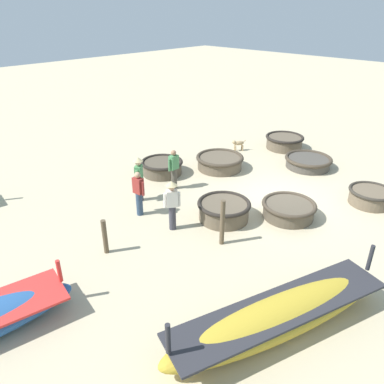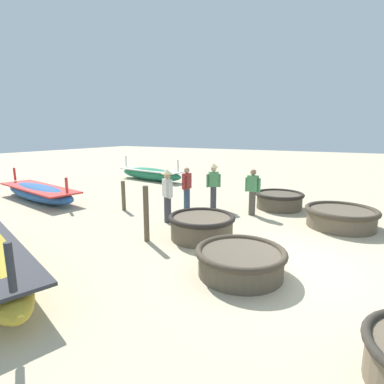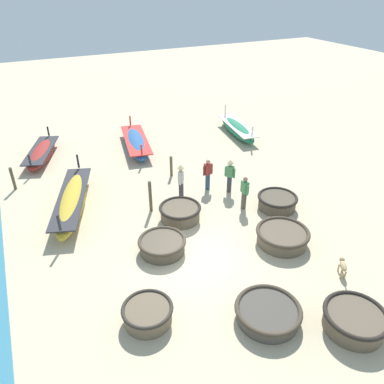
# 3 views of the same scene
# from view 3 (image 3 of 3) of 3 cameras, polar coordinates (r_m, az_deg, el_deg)

# --- Properties ---
(ground_plane) EXTENTS (80.00, 80.00, 0.00)m
(ground_plane) POSITION_cam_3_polar(r_m,az_deg,el_deg) (13.98, -0.26, -9.82)
(ground_plane) COLOR #C6B793
(coracle_upturned) EXTENTS (1.76, 1.76, 0.60)m
(coracle_upturned) POSITION_cam_3_polar(r_m,az_deg,el_deg) (16.90, 12.86, -1.39)
(coracle_upturned) COLOR brown
(coracle_upturned) RESTS_ON ground
(coracle_weathered) EXTENTS (2.02, 2.02, 0.48)m
(coracle_weathered) POSITION_cam_3_polar(r_m,az_deg,el_deg) (11.96, 11.48, -17.56)
(coracle_weathered) COLOR #4C473F
(coracle_weathered) RESTS_ON ground
(coracle_front_right) EXTENTS (1.55, 1.55, 0.57)m
(coracle_front_right) POSITION_cam_3_polar(r_m,az_deg,el_deg) (11.74, -6.78, -17.88)
(coracle_front_right) COLOR brown
(coracle_front_right) RESTS_ON ground
(coracle_center) EXTENTS (1.85, 1.85, 0.64)m
(coracle_center) POSITION_cam_3_polar(r_m,az_deg,el_deg) (12.39, 23.51, -17.43)
(coracle_center) COLOR brown
(coracle_center) RESTS_ON ground
(coracle_far_left) EXTENTS (1.80, 1.80, 0.54)m
(coracle_far_left) POSITION_cam_3_polar(r_m,az_deg,el_deg) (14.09, -4.56, -8.00)
(coracle_far_left) COLOR brown
(coracle_far_left) RESTS_ON ground
(coracle_beside_post) EXTENTS (2.05, 2.05, 0.59)m
(coracle_beside_post) POSITION_cam_3_polar(r_m,az_deg,el_deg) (14.83, 13.60, -6.53)
(coracle_beside_post) COLOR brown
(coracle_beside_post) RESTS_ON ground
(coracle_front_left) EXTENTS (1.77, 1.77, 0.64)m
(coracle_front_left) POSITION_cam_3_polar(r_m,az_deg,el_deg) (15.72, -1.82, -3.10)
(coracle_front_left) COLOR brown
(coracle_front_left) RESTS_ON ground
(long_boat_green_hull) EXTENTS (2.12, 5.22, 1.18)m
(long_boat_green_hull) POSITION_cam_3_polar(r_m,az_deg,el_deg) (22.54, -8.52, 7.48)
(long_boat_green_hull) COLOR #285693
(long_boat_green_hull) RESTS_ON ground
(long_boat_red_hull) EXTENTS (2.53, 4.39, 1.14)m
(long_boat_red_hull) POSITION_cam_3_polar(r_m,az_deg,el_deg) (22.58, -21.95, 5.54)
(long_boat_red_hull) COLOR maroon
(long_boat_red_hull) RESTS_ON ground
(long_boat_ochre_hull) EXTENTS (1.66, 4.71, 1.31)m
(long_boat_ochre_hull) POSITION_cam_3_polar(r_m,az_deg,el_deg) (24.39, 6.91, 9.50)
(long_boat_ochre_hull) COLOR #237551
(long_boat_ochre_hull) RESTS_ON ground
(long_boat_white_hull) EXTENTS (2.84, 5.73, 1.40)m
(long_boat_white_hull) POSITION_cam_3_polar(r_m,az_deg,el_deg) (17.20, -17.79, -1.26)
(long_boat_white_hull) COLOR gold
(long_boat_white_hull) RESTS_ON ground
(fisherman_with_hat) EXTENTS (0.53, 0.25, 1.57)m
(fisherman_with_hat) POSITION_cam_3_polar(r_m,az_deg,el_deg) (17.67, 2.42, 2.81)
(fisherman_with_hat) COLOR #2D425B
(fisherman_with_hat) RESTS_ON ground
(fisherman_standing_right) EXTENTS (0.22, 0.53, 1.57)m
(fisherman_standing_right) POSITION_cam_3_polar(r_m,az_deg,el_deg) (16.32, 7.99, 0.00)
(fisherman_standing_right) COLOR #4C473D
(fisherman_standing_right) RESTS_ON ground
(fisherman_standing_left) EXTENTS (0.37, 0.45, 1.67)m
(fisherman_standing_left) POSITION_cam_3_polar(r_m,az_deg,el_deg) (16.92, -1.69, 1.96)
(fisherman_standing_left) COLOR #383842
(fisherman_standing_left) RESTS_ON ground
(fisherman_crouching) EXTENTS (0.38, 0.45, 1.67)m
(fisherman_crouching) POSITION_cam_3_polar(r_m,az_deg,el_deg) (17.46, 5.79, 2.78)
(fisherman_crouching) COLOR #383842
(fisherman_crouching) RESTS_ON ground
(dog) EXTENTS (0.45, 0.60, 0.55)m
(dog) POSITION_cam_3_polar(r_m,az_deg,el_deg) (14.05, 22.01, -10.33)
(dog) COLOR tan
(dog) RESTS_ON ground
(mooring_post_shoreline) EXTENTS (0.14, 0.14, 1.46)m
(mooring_post_shoreline) POSITION_cam_3_polar(r_m,az_deg,el_deg) (16.15, -6.37, -0.68)
(mooring_post_shoreline) COLOR brown
(mooring_post_shoreline) RESTS_ON ground
(mooring_post_inland) EXTENTS (0.14, 0.14, 1.15)m
(mooring_post_inland) POSITION_cam_3_polar(r_m,az_deg,el_deg) (19.71, -25.64, 1.85)
(mooring_post_inland) COLOR brown
(mooring_post_inland) RESTS_ON ground
(mooring_post_mid_beach) EXTENTS (0.14, 0.14, 1.07)m
(mooring_post_mid_beach) POSITION_cam_3_polar(r_m,az_deg,el_deg) (19.07, -3.19, 3.97)
(mooring_post_mid_beach) COLOR brown
(mooring_post_mid_beach) RESTS_ON ground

